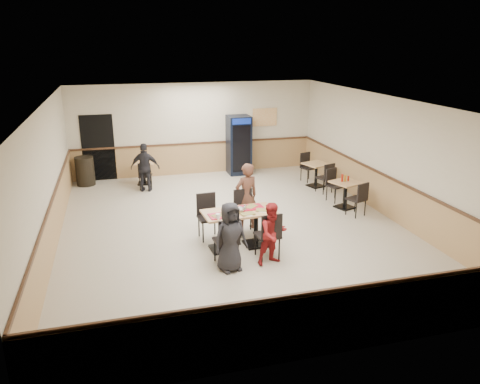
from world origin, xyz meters
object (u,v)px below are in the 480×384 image
object	(u,v)px
diner_woman_right	(273,234)
diner_man_opposite	(246,197)
pepsi_cooler	(239,145)
trash_bin	(85,171)
lone_diner	(145,168)
side_table_near	(346,190)
side_table_far	(316,171)
diner_woman_left	(230,237)
back_table	(144,170)
main_table	(239,224)

from	to	relation	value
diner_woman_right	diner_man_opposite	bearing A→B (deg)	76.21
pepsi_cooler	trash_bin	xyz separation A→B (m)	(-4.93, -0.04, -0.53)
lone_diner	side_table_near	distance (m)	5.79
pepsi_cooler	side_table_far	bearing A→B (deg)	-46.87
side_table_near	diner_woman_left	bearing A→B (deg)	-145.27
diner_woman_left	side_table_near	xyz separation A→B (m)	(3.82, 2.65, -0.21)
diner_woman_left	lone_diner	xyz separation A→B (m)	(-1.20, 5.52, 0.03)
side_table_far	pepsi_cooler	distance (m)	2.84
pepsi_cooler	diner_woman_left	bearing A→B (deg)	-105.92
diner_man_opposite	pepsi_cooler	xyz separation A→B (m)	(1.09, 4.75, 0.17)
diner_man_opposite	back_table	world-z (taller)	diner_man_opposite
diner_man_opposite	pepsi_cooler	distance (m)	4.88
diner_woman_left	pepsi_cooler	world-z (taller)	pepsi_cooler
main_table	back_table	xyz separation A→B (m)	(-1.64, 5.33, -0.09)
diner_woman_left	lone_diner	bearing A→B (deg)	88.83
back_table	lone_diner	bearing A→B (deg)	-90.00
diner_man_opposite	side_table_near	size ratio (longest dim) A/B	1.85
diner_woman_left	trash_bin	world-z (taller)	diner_woman_left
diner_woman_left	side_table_far	bearing A→B (deg)	36.76
lone_diner	trash_bin	xyz separation A→B (m)	(-1.76, 1.13, -0.28)
diner_man_opposite	side_table_far	bearing A→B (deg)	-152.56
diner_woman_right	diner_man_opposite	distance (m)	1.89
diner_woman_right	trash_bin	xyz separation A→B (m)	(-3.85, 6.59, -0.20)
diner_woman_right	diner_man_opposite	world-z (taller)	diner_man_opposite
main_table	trash_bin	xyz separation A→B (m)	(-3.40, 5.68, -0.11)
diner_woman_left	back_table	xyz separation A→B (m)	(-1.20, 6.29, -0.24)
diner_man_opposite	side_table_near	distance (m)	3.05
main_table	side_table_far	size ratio (longest dim) A/B	1.87
side_table_near	pepsi_cooler	xyz separation A→B (m)	(-1.86, 4.04, 0.49)
diner_woman_right	side_table_near	world-z (taller)	diner_woman_right
back_table	side_table_far	bearing A→B (deg)	-18.18
main_table	diner_man_opposite	bearing A→B (deg)	62.10
side_table_far	pepsi_cooler	size ratio (longest dim) A/B	0.44
main_table	side_table_far	bearing A→B (deg)	43.37
main_table	diner_man_opposite	size ratio (longest dim) A/B	0.99
diner_man_opposite	side_table_far	size ratio (longest dim) A/B	1.89
lone_diner	main_table	bearing A→B (deg)	125.24
side_table_far	back_table	size ratio (longest dim) A/B	1.15
diner_man_opposite	pepsi_cooler	bearing A→B (deg)	-117.58
diner_woman_left	side_table_near	world-z (taller)	diner_woman_left
lone_diner	side_table_near	xyz separation A→B (m)	(5.02, -2.87, -0.24)
diner_woman_left	side_table_near	size ratio (longest dim) A/B	1.60
diner_woman_left	diner_woman_right	size ratio (longest dim) A/B	1.08
trash_bin	side_table_near	bearing A→B (deg)	-30.49
pepsi_cooler	trash_bin	size ratio (longest dim) A/B	2.19
main_table	pepsi_cooler	xyz separation A→B (m)	(1.53, 5.72, 0.42)
diner_woman_right	side_table_far	size ratio (longest dim) A/B	1.50
diner_woman_left	side_table_far	size ratio (longest dim) A/B	1.63
side_table_far	trash_bin	size ratio (longest dim) A/B	0.96
diner_woman_right	lone_diner	world-z (taller)	lone_diner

